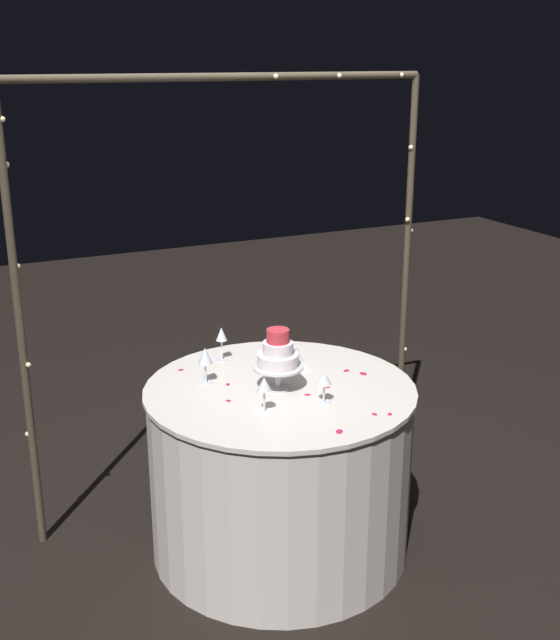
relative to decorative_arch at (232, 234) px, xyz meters
name	(u,v)px	position (x,y,z in m)	size (l,w,h in m)	color
ground_plane	(280,545)	(0.00, -0.52, -1.38)	(12.00, 12.00, 0.00)	black
decorative_arch	(232,234)	(0.00, 0.00, 0.00)	(2.04, 0.06, 2.10)	#473D2D
main_table	(280,469)	(0.00, -0.52, -0.98)	(1.19, 1.19, 0.80)	silver
tiered_cake	(278,355)	(-0.01, -0.53, -0.43)	(0.22, 0.22, 0.27)	silver
wine_glass_0	(221,336)	(-0.10, -0.10, -0.46)	(0.06, 0.06, 0.16)	silver
wine_glass_1	(324,380)	(0.10, -0.74, -0.48)	(0.06, 0.06, 0.13)	silver
wine_glass_2	(264,386)	(-0.16, -0.72, -0.47)	(0.06, 0.06, 0.15)	silver
wine_glass_3	(205,357)	(-0.27, -0.33, -0.46)	(0.06, 0.06, 0.16)	silver
cake_knife	(302,361)	(0.23, -0.29, -0.58)	(0.11, 0.29, 0.01)	silver
rose_petal_0	(363,374)	(0.41, -0.55, -0.58)	(0.04, 0.03, 0.00)	#C61951
rose_petal_1	(307,395)	(0.07, -0.65, -0.58)	(0.03, 0.02, 0.00)	#C61951
rose_petal_2	(181,370)	(-0.32, -0.15, -0.58)	(0.03, 0.02, 0.00)	#C61951
rose_petal_3	(390,414)	(0.28, -0.96, -0.58)	(0.02, 0.02, 0.00)	#C61951
rose_petal_4	(339,432)	(0.02, -1.01, -0.58)	(0.04, 0.03, 0.00)	#C61951
rose_petal_5	(346,371)	(0.36, -0.48, -0.58)	(0.03, 0.02, 0.00)	#C61951
rose_petal_6	(228,384)	(-0.19, -0.40, -0.58)	(0.03, 0.02, 0.00)	#C61951
rose_petal_7	(375,414)	(0.23, -0.93, -0.58)	(0.03, 0.02, 0.00)	#C61951
rose_petal_8	(228,401)	(-0.26, -0.56, -0.58)	(0.02, 0.02, 0.00)	#C61951
rose_petal_9	(326,386)	(0.19, -0.60, -0.58)	(0.04, 0.03, 0.00)	#C61951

